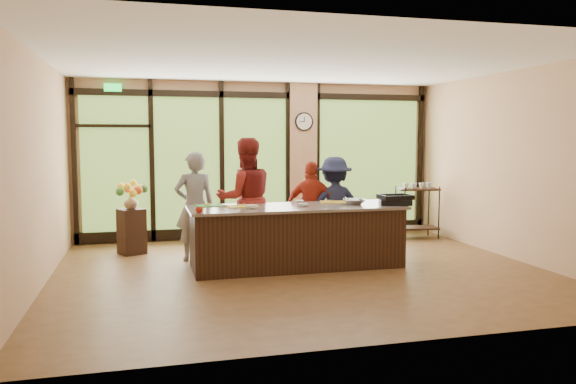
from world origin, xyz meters
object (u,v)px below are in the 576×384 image
roasting_pan (395,202)px  bar_cart (417,205)px  cook_right (334,206)px  cook_left (195,206)px  flower_stand (132,231)px  island_base (297,238)px

roasting_pan → bar_cart: (1.40, 1.99, -0.32)m
cook_right → bar_cart: 2.29m
cook_right → roasting_pan: bearing=124.4°
cook_left → flower_stand: (-0.98, 0.76, -0.48)m
cook_left → roasting_pan: (2.93, -1.04, 0.10)m
flower_stand → cook_right: bearing=-39.1°
island_base → flower_stand: island_base is taller
cook_right → cook_left: bearing=-1.2°
cook_right → roasting_pan: (0.64, -0.96, 0.15)m
island_base → bar_cart: bearing=31.5°
cook_right → bar_cart: (2.04, 1.02, -0.17)m
island_base → roasting_pan: 1.60m
flower_stand → bar_cart: bar_cart is taller
cook_right → bar_cart: cook_right is taller
island_base → cook_left: bearing=149.7°
flower_stand → cook_left: bearing=-62.5°
roasting_pan → bar_cart: bearing=72.4°
cook_right → island_base: bearing=42.2°
island_base → cook_left: size_ratio=1.80×
roasting_pan → bar_cart: bar_cart is taller
island_base → bar_cart: bar_cart is taller
cook_left → roasting_pan: 3.12m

